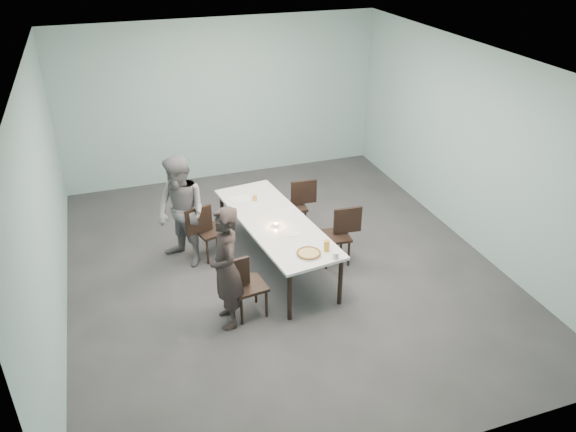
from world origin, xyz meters
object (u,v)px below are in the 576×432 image
object	(u,v)px
pizza	(309,253)
amber_tumbler	(255,198)
table	(275,224)
chair_near_right	(340,231)
chair_near_left	(242,283)
side_plate	(293,234)
beer_glass	(327,246)
diner_far	(181,212)
chair_far_left	(206,228)
diner_near	(226,268)
tealight	(276,225)
chair_far_right	(297,202)
water_tumbler	(336,255)

from	to	relation	value
pizza	amber_tumbler	world-z (taller)	amber_tumbler
table	chair_near_right	world-z (taller)	chair_near_right
chair_near_left	pizza	xyz separation A→B (m)	(0.88, -0.02, 0.27)
side_plate	beer_glass	size ratio (longest dim) A/B	1.20
diner_far	amber_tumbler	size ratio (longest dim) A/B	20.83
chair_near_left	chair_far_left	xyz separation A→B (m)	(-0.15, 1.51, 0.00)
table	side_plate	size ratio (longest dim) A/B	14.95
chair_far_left	diner_near	bearing A→B (deg)	-108.67
table	beer_glass	bearing A→B (deg)	-68.78
diner_far	tealight	distance (m)	1.38
chair_far_left	diner_far	world-z (taller)	diner_far
chair_far_right	diner_far	distance (m)	1.96
table	chair_far_left	bearing A→B (deg)	149.46
diner_near	diner_far	xyz separation A→B (m)	(-0.28, 1.57, 0.02)
chair_far_left	pizza	bearing A→B (deg)	-72.48
table	chair_near_right	bearing A→B (deg)	-11.68
chair_far_right	beer_glass	distance (m)	1.91
table	beer_glass	size ratio (longest dim) A/B	17.94
table	diner_near	distance (m)	1.43
side_plate	chair_far_left	bearing A→B (deg)	135.97
diner_far	beer_glass	size ratio (longest dim) A/B	11.11
tealight	chair_far_right	bearing A→B (deg)	56.40
side_plate	tealight	bearing A→B (deg)	118.70
chair_near_left	water_tumbler	xyz separation A→B (m)	(1.17, -0.21, 0.29)
chair_far_right	amber_tumbler	distance (m)	0.83
chair_near_right	tealight	world-z (taller)	chair_near_right
chair_far_right	tealight	bearing A→B (deg)	60.54
pizza	beer_glass	world-z (taller)	beer_glass
table	amber_tumbler	xyz separation A→B (m)	(-0.10, 0.70, 0.10)
chair_far_right	water_tumbler	distance (m)	2.10
chair_near_left	side_plate	bearing A→B (deg)	24.38
amber_tumbler	chair_far_right	bearing A→B (deg)	13.69
chair_near_left	tealight	xyz separation A→B (m)	(0.71, 0.81, 0.27)
water_tumbler	amber_tumbler	distance (m)	1.96
diner_far	water_tumbler	distance (m)	2.38
diner_far	pizza	world-z (taller)	diner_far
water_tumbler	beer_glass	bearing A→B (deg)	100.88
chair_near_left	diner_far	distance (m)	1.61
pizza	side_plate	world-z (taller)	pizza
water_tumbler	chair_far_right	bearing A→B (deg)	83.65
tealight	chair_near_right	bearing A→B (deg)	-1.62
chair_near_right	diner_near	xyz separation A→B (m)	(-1.90, -0.86, 0.31)
diner_near	tealight	size ratio (longest dim) A/B	29.05
pizza	chair_far_right	bearing A→B (deg)	74.51
chair_far_right	side_plate	distance (m)	1.46
chair_near_right	chair_far_right	world-z (taller)	same
side_plate	chair_far_right	bearing A→B (deg)	67.82
diner_far	side_plate	xyz separation A→B (m)	(1.35, -0.96, -0.08)
water_tumbler	amber_tumbler	world-z (taller)	water_tumbler
chair_far_left	diner_near	world-z (taller)	diner_near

